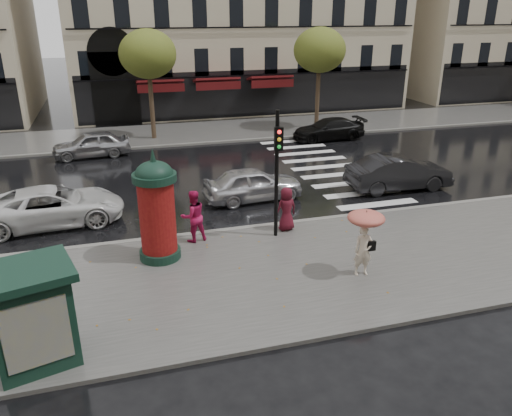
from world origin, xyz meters
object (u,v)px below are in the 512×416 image
object	(u,v)px
man_burgundy	(286,209)
traffic_light	(277,163)
woman_umbrella	(365,232)
newsstand	(31,315)
car_white	(53,206)
car_far_silver	(91,144)
woman_red	(193,216)
car_silver	(253,184)
car_darkgrey	(399,173)
morris_column	(157,207)
car_black	(329,129)

from	to	relation	value
man_burgundy	traffic_light	bearing A→B (deg)	30.42
woman_umbrella	man_burgundy	distance (m)	4.00
newsstand	car_white	xyz separation A→B (m)	(-0.34, 8.61, -0.62)
car_white	car_far_silver	world-z (taller)	car_white
woman_red	car_silver	world-z (taller)	woman_red
car_silver	man_burgundy	bearing A→B (deg)	179.35
newsstand	woman_red	bearing A→B (deg)	50.11
car_darkgrey	car_far_silver	size ratio (longest dim) A/B	1.15
woman_umbrella	woman_red	bearing A→B (deg)	140.00
woman_red	morris_column	xyz separation A→B (m)	(-1.28, -0.95, 0.84)
woman_umbrella	car_darkgrey	distance (m)	8.77
newsstand	woman_umbrella	bearing A→B (deg)	10.06
car_white	car_black	xyz separation A→B (m)	(15.49, 9.39, -0.07)
car_silver	car_white	xyz separation A→B (m)	(-8.01, -0.40, 0.01)
man_burgundy	car_far_silver	size ratio (longest dim) A/B	0.39
woman_umbrella	morris_column	distance (m)	6.47
traffic_light	car_silver	bearing A→B (deg)	85.90
woman_umbrella	car_far_silver	world-z (taller)	woman_umbrella
man_burgundy	car_silver	world-z (taller)	man_burgundy
man_burgundy	car_white	xyz separation A→B (m)	(-8.25, 3.21, -0.21)
woman_red	car_silver	distance (m)	4.81
traffic_light	newsstand	bearing A→B (deg)	-146.21
morris_column	car_silver	world-z (taller)	morris_column
car_darkgrey	car_black	distance (m)	9.53
newsstand	car_black	xyz separation A→B (m)	(15.16, 18.00, -0.69)
newsstand	car_far_silver	size ratio (longest dim) A/B	0.58
woman_red	car_darkgrey	xyz separation A→B (m)	(9.90, 3.10, -0.26)
traffic_light	newsstand	size ratio (longest dim) A/B	1.88
traffic_light	car_silver	distance (m)	4.60
car_darkgrey	woman_umbrella	bearing A→B (deg)	143.59
car_white	car_far_silver	bearing A→B (deg)	-11.82
woman_red	traffic_light	size ratio (longest dim) A/B	0.41
car_darkgrey	car_white	xyz separation A→B (m)	(-14.75, 0.11, -0.05)
woman_red	newsstand	bearing A→B (deg)	36.43
car_silver	car_black	xyz separation A→B (m)	(7.48, 8.99, -0.06)
car_silver	car_far_silver	bearing A→B (deg)	32.56
woman_umbrella	newsstand	size ratio (longest dim) A/B	0.89
woman_red	traffic_light	distance (m)	3.42
car_silver	car_far_silver	size ratio (longest dim) A/B	1.02
man_burgundy	car_far_silver	xyz separation A→B (m)	(-7.02, 12.60, -0.23)
woman_umbrella	newsstand	bearing A→B (deg)	-169.94
woman_red	car_black	distance (m)	16.49
woman_umbrella	woman_red	distance (m)	5.93
woman_red	woman_umbrella	bearing A→B (deg)	126.32
woman_umbrella	morris_column	xyz separation A→B (m)	(-5.80, 2.84, 0.36)
woman_red	car_white	size ratio (longest dim) A/B	0.35
car_silver	car_black	world-z (taller)	car_silver
newsstand	car_far_silver	bearing A→B (deg)	87.13
newsstand	car_white	size ratio (longest dim) A/B	0.46
car_far_silver	car_black	bearing A→B (deg)	85.63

